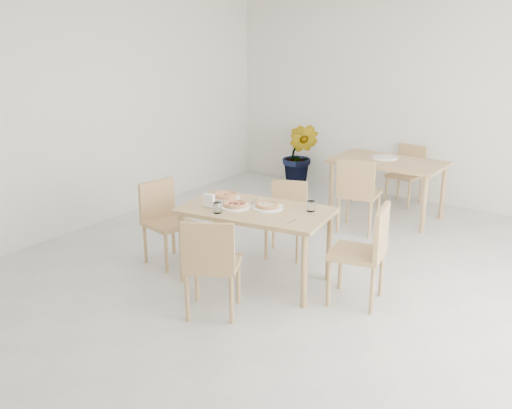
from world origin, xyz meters
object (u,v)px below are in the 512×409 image
Objects in this scene: pizza_pepperoni at (235,204)px; tumbler_b at (217,208)px; main_table at (256,218)px; plate_empty at (385,158)px; chair_back_s at (358,190)px; chair_north at (287,213)px; napkin_holder at (209,201)px; chair_east at (367,248)px; pizza_mushroom at (267,205)px; plate_pepperoni at (235,207)px; pizza_margherita at (226,195)px; plate_margherita at (226,197)px; chair_west at (164,216)px; tumbler_a at (311,206)px; chair_south at (211,261)px; plate_mushroom at (267,207)px; potted_plant at (300,155)px; second_table at (388,167)px; chair_back_n at (408,170)px.

tumbler_b is (-0.03, -0.23, 0.02)m from pizza_pepperoni.
plate_empty is (0.16, 2.72, 0.10)m from main_table.
tumbler_b is at bearing 68.97° from chair_back_s.
napkin_holder is at bearing -123.51° from chair_north.
pizza_mushroom is at bearing -96.34° from chair_east.
plate_pepperoni is 0.33m from pizza_margherita.
pizza_mushroom is (0.54, -0.04, 0.02)m from plate_margherita.
chair_north is 1.33m from chair_west.
pizza_mushroom is 1.78m from chair_back_s.
tumbler_b is (-0.70, -0.55, -0.00)m from tumbler_a.
pizza_margherita is 0.99× the size of pizza_mushroom.
chair_south is 0.68m from tumbler_b.
plate_pepperoni is (-0.19, -0.08, 0.10)m from main_table.
chair_north is 2.81× the size of pizza_mushroom.
potted_plant reaches higher than plate_mushroom.
plate_mushroom is 1.78m from chair_back_s.
potted_plant is (-1.50, 3.14, -0.29)m from pizza_mushroom.
plate_pepperoni and plate_empty have the same top height.
pizza_pepperoni is at bearing -154.56° from tumbler_a.
potted_plant is at bearing -50.16° from chair_back_s.
chair_south reaches higher than chair_west.
chair_north is at bearing 85.19° from tumbler_b.
pizza_margherita is at bearing 180.00° from plate_margherita.
plate_mushroom is (-0.03, 0.91, 0.23)m from chair_south.
chair_back_s is at bearing -91.80° from second_table.
chair_west reaches higher than tumbler_a.
chair_north reaches higher than plate_empty.
potted_plant is (-1.57, 0.50, -0.26)m from plate_empty.
chair_east reaches higher than chair_back_n.
chair_back_n is (0.17, 3.27, -0.31)m from pizza_mushroom.
chair_west is (-1.08, -0.14, -0.15)m from main_table.
main_table is 11.21× the size of napkin_holder.
main_table is 0.15m from plate_mushroom.
chair_west is 0.94× the size of chair_east.
second_table is at bearing 86.29° from plate_mushroom.
chair_north is 0.81m from pizza_mushroom.
plate_mushroom is at bearing 26.59° from napkin_holder.
pizza_pepperoni is (-0.27, -0.16, 0.02)m from plate_mushroom.
tumbler_a is at bearing 89.79° from chair_back_s.
chair_west is 1.63m from tumbler_a.
tumbler_b is at bearing -98.61° from pizza_pepperoni.
pizza_pepperoni is (0.89, 0.06, 0.28)m from chair_west.
chair_south reaches higher than pizza_margherita.
chair_north is 8.02× the size of tumbler_b.
chair_north is at bearing -128.53° from chair_east.
chair_north is at bearing -100.49° from second_table.
tumbler_a reaches higher than plate_margherita.
second_table is (0.44, 2.71, -0.12)m from pizza_pepperoni.
plate_mushroom is at bearing 29.96° from pizza_pepperoni.
chair_east is 1.89m from chair_back_s.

